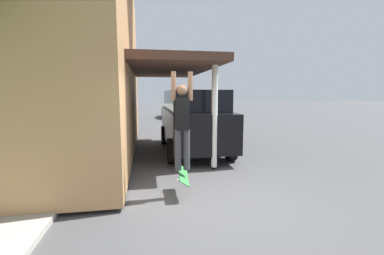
{
  "coord_description": "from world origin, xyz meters",
  "views": [
    {
      "loc": [
        -1.18,
        -4.54,
        2.05
      ],
      "look_at": [
        -0.03,
        1.94,
        1.18
      ],
      "focal_mm": 24.0,
      "sensor_mm": 36.0,
      "label": 1
    }
  ],
  "objects_px": {
    "car_down_street": "(173,110)",
    "skateboard": "(183,175)",
    "suv_parked": "(193,119)",
    "skateboarder": "(182,120)",
    "lawn_tree_far": "(64,2)"
  },
  "relations": [
    {
      "from": "suv_parked",
      "to": "skateboarder",
      "type": "relative_size",
      "value": 2.51
    },
    {
      "from": "lawn_tree_far",
      "to": "skateboard",
      "type": "xyz_separation_m",
      "value": [
        4.03,
        -7.33,
        -5.5
      ]
    },
    {
      "from": "skateboarder",
      "to": "suv_parked",
      "type": "bearing_deg",
      "value": 76.9
    },
    {
      "from": "car_down_street",
      "to": "lawn_tree_far",
      "type": "bearing_deg",
      "value": -120.05
    },
    {
      "from": "suv_parked",
      "to": "skateboarder",
      "type": "distance_m",
      "value": 4.17
    },
    {
      "from": "lawn_tree_far",
      "to": "suv_parked",
      "type": "bearing_deg",
      "value": -34.26
    },
    {
      "from": "lawn_tree_far",
      "to": "skateboard",
      "type": "height_order",
      "value": "lawn_tree_far"
    },
    {
      "from": "car_down_street",
      "to": "skateboard",
      "type": "distance_m",
      "value": 17.13
    },
    {
      "from": "suv_parked",
      "to": "car_down_street",
      "type": "height_order",
      "value": "suv_parked"
    },
    {
      "from": "car_down_street",
      "to": "suv_parked",
      "type": "bearing_deg",
      "value": -92.95
    },
    {
      "from": "skateboarder",
      "to": "skateboard",
      "type": "height_order",
      "value": "skateboarder"
    },
    {
      "from": "car_down_street",
      "to": "skateboard",
      "type": "relative_size",
      "value": 5.2
    },
    {
      "from": "skateboard",
      "to": "lawn_tree_far",
      "type": "bearing_deg",
      "value": 118.83
    },
    {
      "from": "suv_parked",
      "to": "car_down_street",
      "type": "bearing_deg",
      "value": 87.05
    },
    {
      "from": "lawn_tree_far",
      "to": "skateboarder",
      "type": "relative_size",
      "value": 4.15
    }
  ]
}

